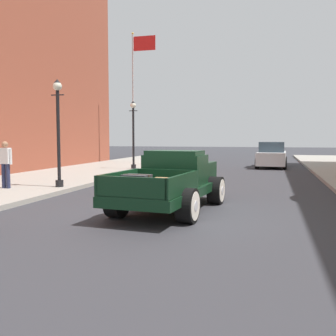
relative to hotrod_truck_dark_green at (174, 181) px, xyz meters
The scene contains 7 objects.
ground_plane 1.15m from the hotrod_truck_dark_green, 76.74° to the right, with size 140.00×140.00×0.00m, color #333338.
hotrod_truck_dark_green is the anchor object (origin of this frame).
car_background_white 15.71m from the hotrod_truck_dark_green, 80.55° to the left, with size 2.00×4.37×1.65m.
pedestrian_sidewalk_left 6.63m from the hotrod_truck_dark_green, 167.39° to the left, with size 0.53×0.22×1.65m.
street_lamp_near 5.61m from the hotrod_truck_dark_green, 154.83° to the left, with size 0.50×0.32×3.85m.
street_lamp_far 11.92m from the hotrod_truck_dark_green, 115.46° to the left, with size 0.50×0.32×3.85m.
flagpole 18.13m from the hotrod_truck_dark_green, 113.03° to the left, with size 1.74×0.16×9.16m.
Camera 1 is at (2.33, -9.22, 1.93)m, focal length 41.15 mm.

